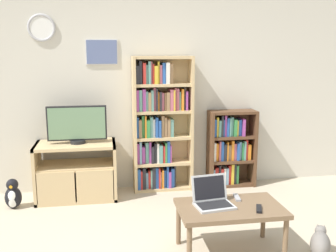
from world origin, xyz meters
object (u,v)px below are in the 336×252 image
object	(u,v)px
bookshelf_short	(229,149)
cat	(320,244)
tv_stand	(76,171)
laptop	(212,198)
television	(77,124)
coffee_table	(230,211)
bookshelf_tall	(159,125)
remote_near_laptop	(259,209)
remote_far_from_laptop	(237,197)
penguin_figurine	(13,195)

from	to	relation	value
bookshelf_short	cat	distance (m)	1.95
tv_stand	laptop	bearing A→B (deg)	-49.92
television	laptop	bearing A→B (deg)	-50.87
coffee_table	laptop	world-z (taller)	laptop
bookshelf_tall	laptop	bearing A→B (deg)	-82.03
television	bookshelf_short	size ratio (longest dim) A/B	0.69
television	cat	size ratio (longest dim) A/B	1.38
coffee_table	cat	xyz separation A→B (m)	(0.77, -0.19, -0.27)
remote_near_laptop	coffee_table	bearing A→B (deg)	-6.93
coffee_table	bookshelf_tall	bearing A→B (deg)	102.54
remote_far_from_laptop	coffee_table	bearing A→B (deg)	61.85
tv_stand	bookshelf_tall	size ratio (longest dim) A/B	0.56
bookshelf_tall	bookshelf_short	size ratio (longest dim) A/B	1.69
bookshelf_short	laptop	world-z (taller)	bookshelf_short
tv_stand	penguin_figurine	distance (m)	0.75
coffee_table	penguin_figurine	bearing A→B (deg)	147.36
remote_near_laptop	cat	size ratio (longest dim) A/B	0.33
laptop	cat	xyz separation A→B (m)	(0.91, -0.24, -0.38)
penguin_figurine	tv_stand	bearing A→B (deg)	16.02
tv_stand	bookshelf_tall	world-z (taller)	bookshelf_tall
television	remote_far_from_laptop	world-z (taller)	television
bookshelf_tall	penguin_figurine	bearing A→B (deg)	-168.01
tv_stand	remote_far_from_laptop	distance (m)	2.07
bookshelf_tall	bookshelf_short	bearing A→B (deg)	-0.25
laptop	penguin_figurine	distance (m)	2.38
bookshelf_tall	remote_near_laptop	bearing A→B (deg)	-71.95
coffee_table	tv_stand	bearing A→B (deg)	132.28
television	laptop	world-z (taller)	television
television	remote_far_from_laptop	xyz separation A→B (m)	(1.50, -1.40, -0.46)
bookshelf_tall	bookshelf_short	xyz separation A→B (m)	(0.93, -0.00, -0.35)
remote_far_from_laptop	cat	world-z (taller)	remote_far_from_laptop
television	penguin_figurine	world-z (taller)	television
cat	bookshelf_tall	bearing A→B (deg)	148.51
coffee_table	cat	bearing A→B (deg)	-13.78
tv_stand	penguin_figurine	size ratio (longest dim) A/B	2.74
bookshelf_short	television	bearing A→B (deg)	-175.58
remote_far_from_laptop	penguin_figurine	distance (m)	2.54
tv_stand	bookshelf_tall	distance (m)	1.16
bookshelf_tall	laptop	distance (m)	1.72
penguin_figurine	television	bearing A→B (deg)	16.34
laptop	remote_far_from_laptop	size ratio (longest dim) A/B	2.18
penguin_figurine	remote_far_from_laptop	bearing A→B (deg)	-28.12
remote_far_from_laptop	laptop	bearing A→B (deg)	29.87
remote_far_from_laptop	penguin_figurine	size ratio (longest dim) A/B	0.47
bookshelf_tall	coffee_table	xyz separation A→B (m)	(0.38, -1.72, -0.46)
television	coffee_table	size ratio (longest dim) A/B	0.76
coffee_table	remote_near_laptop	distance (m)	0.25
remote_near_laptop	television	bearing A→B (deg)	-25.19
bookshelf_tall	remote_near_laptop	distance (m)	1.97
remote_far_from_laptop	penguin_figurine	bearing A→B (deg)	-20.91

